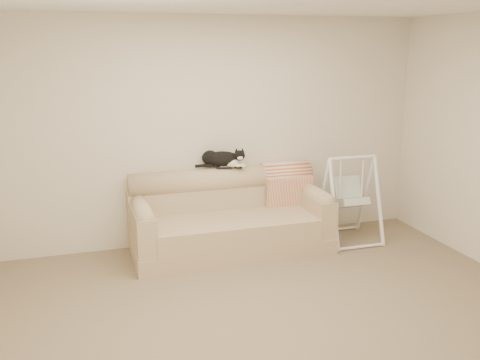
{
  "coord_description": "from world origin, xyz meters",
  "views": [
    {
      "loc": [
        -1.56,
        -3.9,
        2.27
      ],
      "look_at": [
        0.07,
        1.27,
        0.9
      ],
      "focal_mm": 40.0,
      "sensor_mm": 36.0,
      "label": 1
    }
  ],
  "objects_px": {
    "sofa": "(229,220)",
    "remote_b": "(235,167)",
    "tuxedo_cat": "(222,159)",
    "baby_swing": "(350,198)",
    "remote_a": "(224,167)"
  },
  "relations": [
    {
      "from": "remote_a",
      "to": "baby_swing",
      "type": "relative_size",
      "value": 0.18
    },
    {
      "from": "sofa",
      "to": "tuxedo_cat",
      "type": "relative_size",
      "value": 3.81
    },
    {
      "from": "remote_a",
      "to": "tuxedo_cat",
      "type": "xyz_separation_m",
      "value": [
        -0.01,
        0.04,
        0.1
      ]
    },
    {
      "from": "remote_b",
      "to": "tuxedo_cat",
      "type": "relative_size",
      "value": 0.3
    },
    {
      "from": "remote_a",
      "to": "remote_b",
      "type": "height_order",
      "value": "remote_a"
    },
    {
      "from": "sofa",
      "to": "remote_a",
      "type": "height_order",
      "value": "remote_a"
    },
    {
      "from": "sofa",
      "to": "remote_b",
      "type": "bearing_deg",
      "value": 59.03
    },
    {
      "from": "remote_b",
      "to": "tuxedo_cat",
      "type": "height_order",
      "value": "tuxedo_cat"
    },
    {
      "from": "remote_a",
      "to": "tuxedo_cat",
      "type": "relative_size",
      "value": 0.32
    },
    {
      "from": "remote_a",
      "to": "remote_b",
      "type": "xyz_separation_m",
      "value": [
        0.13,
        0.01,
        -0.0
      ]
    },
    {
      "from": "remote_a",
      "to": "tuxedo_cat",
      "type": "bearing_deg",
      "value": 108.91
    },
    {
      "from": "remote_b",
      "to": "baby_swing",
      "type": "relative_size",
      "value": 0.17
    },
    {
      "from": "sofa",
      "to": "tuxedo_cat",
      "type": "bearing_deg",
      "value": 91.49
    },
    {
      "from": "tuxedo_cat",
      "to": "remote_a",
      "type": "bearing_deg",
      "value": -71.09
    },
    {
      "from": "remote_b",
      "to": "baby_swing",
      "type": "height_order",
      "value": "baby_swing"
    }
  ]
}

